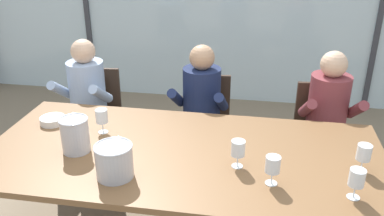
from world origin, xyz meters
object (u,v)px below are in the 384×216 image
at_px(person_maroon_top, 329,116).
at_px(wine_glass_near_bucket, 102,117).
at_px(person_navy_polo, 200,107).
at_px(tasting_bowl, 53,120).
at_px(chair_left_of_center, 206,118).
at_px(person_pale_blue_shirt, 84,98).
at_px(wine_glass_center_pour, 273,166).
at_px(chair_center, 321,127).
at_px(wine_glass_by_right_taster, 364,153).
at_px(dining_table, 183,159).
at_px(wine_glass_spare_empty, 238,149).
at_px(ice_bucket_primary, 114,161).
at_px(ice_bucket_secondary, 75,134).
at_px(chair_near_curtain, 96,109).
at_px(wine_glass_by_left_taster, 357,178).

distance_m(person_maroon_top, wine_glass_near_bucket, 1.78).
relative_size(person_navy_polo, tasting_bowl, 6.64).
distance_m(chair_left_of_center, person_pale_blue_shirt, 1.09).
height_order(person_maroon_top, wine_glass_center_pour, person_maroon_top).
height_order(chair_center, wine_glass_center_pour, wine_glass_center_pour).
height_order(person_pale_blue_shirt, tasting_bowl, person_pale_blue_shirt).
bearing_deg(wine_glass_center_pour, wine_glass_by_right_taster, 22.95).
bearing_deg(person_pale_blue_shirt, dining_table, -35.97).
bearing_deg(wine_glass_by_right_taster, wine_glass_spare_empty, -174.09).
bearing_deg(ice_bucket_primary, person_maroon_top, 41.77).
xyz_separation_m(person_navy_polo, ice_bucket_secondary, (-0.65, -0.98, 0.19)).
height_order(person_maroon_top, wine_glass_near_bucket, person_maroon_top).
distance_m(person_pale_blue_shirt, tasting_bowl, 0.65).
distance_m(wine_glass_near_bucket, wine_glass_spare_empty, 1.00).
xyz_separation_m(chair_near_curtain, wine_glass_near_bucket, (0.42, -0.87, 0.36)).
xyz_separation_m(chair_left_of_center, wine_glass_by_left_taster, (0.98, -1.34, 0.37)).
bearing_deg(person_navy_polo, chair_center, 10.78).
bearing_deg(chair_center, wine_glass_spare_empty, -125.84).
relative_size(chair_near_curtain, person_navy_polo, 0.73).
relative_size(wine_glass_by_left_taster, wine_glass_center_pour, 1.00).
bearing_deg(dining_table, chair_center, 45.14).
bearing_deg(tasting_bowl, wine_glass_by_left_taster, -15.52).
distance_m(person_pale_blue_shirt, wine_glass_near_bucket, 0.86).
bearing_deg(wine_glass_near_bucket, dining_table, -15.33).
relative_size(dining_table, person_pale_blue_shirt, 2.15).
height_order(chair_left_of_center, wine_glass_by_right_taster, wine_glass_by_right_taster).
height_order(chair_center, person_maroon_top, person_maroon_top).
height_order(chair_center, wine_glass_by_right_taster, wine_glass_by_right_taster).
xyz_separation_m(dining_table, wine_glass_by_left_taster, (0.99, -0.32, 0.18)).
bearing_deg(ice_bucket_secondary, chair_center, 33.55).
relative_size(person_maroon_top, ice_bucket_secondary, 5.22).
relative_size(dining_table, chair_center, 2.93).
distance_m(wine_glass_center_pour, wine_glass_by_right_taster, 0.57).
distance_m(person_maroon_top, ice_bucket_secondary, 1.97).
bearing_deg(wine_glass_by_left_taster, tasting_bowl, 164.48).
height_order(person_navy_polo, wine_glass_by_right_taster, person_navy_polo).
xyz_separation_m(chair_near_curtain, tasting_bowl, (0.01, -0.80, 0.27)).
relative_size(chair_center, ice_bucket_secondary, 3.82).
xyz_separation_m(person_pale_blue_shirt, tasting_bowl, (0.04, -0.64, 0.10)).
bearing_deg(wine_glass_by_right_taster, person_maroon_top, 93.46).
bearing_deg(ice_bucket_primary, chair_center, 45.29).
distance_m(person_navy_polo, ice_bucket_primary, 1.26).
height_order(ice_bucket_secondary, tasting_bowl, ice_bucket_secondary).
distance_m(ice_bucket_primary, ice_bucket_secondary, 0.41).
xyz_separation_m(person_maroon_top, wine_glass_by_right_taster, (0.06, -0.92, 0.20)).
bearing_deg(person_maroon_top, wine_glass_spare_empty, -129.76).
bearing_deg(ice_bucket_primary, wine_glass_by_left_taster, 0.85).
relative_size(chair_center, wine_glass_center_pour, 5.03).
bearing_deg(person_navy_polo, wine_glass_near_bucket, -125.58).
bearing_deg(chair_left_of_center, wine_glass_by_right_taster, -49.76).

